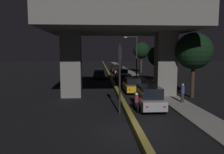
% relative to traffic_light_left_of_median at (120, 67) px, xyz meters
% --- Properties ---
extents(ground_plane, '(200.00, 200.00, 0.00)m').
position_rel_traffic_light_left_of_median_xyz_m(ground_plane, '(0.59, -3.83, -3.47)').
color(ground_plane, black).
extents(median_divider, '(0.38, 126.00, 0.41)m').
position_rel_traffic_light_left_of_median_xyz_m(median_divider, '(0.59, 31.17, -3.26)').
color(median_divider, olive).
rests_on(median_divider, ground_plane).
extents(sidewalk_right, '(2.18, 126.00, 0.13)m').
position_rel_traffic_light_left_of_median_xyz_m(sidewalk_right, '(5.44, 24.17, -3.40)').
color(sidewalk_right, gray).
rests_on(sidewalk_right, ground_plane).
extents(elevated_overpass, '(14.56, 10.81, 9.58)m').
position_rel_traffic_light_left_of_median_xyz_m(elevated_overpass, '(0.59, 6.61, 3.69)').
color(elevated_overpass, slate).
rests_on(elevated_overpass, ground_plane).
extents(traffic_light_left_of_median, '(0.30, 0.49, 5.09)m').
position_rel_traffic_light_left_of_median_xyz_m(traffic_light_left_of_median, '(0.00, 0.00, 0.00)').
color(traffic_light_left_of_median, black).
rests_on(traffic_light_left_of_median, ground_plane).
extents(street_lamp, '(2.24, 0.32, 7.20)m').
position_rel_traffic_light_left_of_median_xyz_m(street_lamp, '(4.46, 20.02, 0.84)').
color(street_lamp, '#2D2D30').
rests_on(street_lamp, ground_plane).
extents(car_silver_lead, '(1.93, 4.03, 1.84)m').
position_rel_traffic_light_left_of_median_xyz_m(car_silver_lead, '(2.48, 1.16, -2.50)').
color(car_silver_lead, gray).
rests_on(car_silver_lead, ground_plane).
extents(car_taxi_yellow_second, '(1.93, 4.23, 1.65)m').
position_rel_traffic_light_left_of_median_xyz_m(car_taxi_yellow_second, '(2.29, 8.64, -2.61)').
color(car_taxi_yellow_second, gold).
rests_on(car_taxi_yellow_second, ground_plane).
extents(car_dark_red_third, '(2.10, 4.31, 1.49)m').
position_rel_traffic_light_left_of_median_xyz_m(car_dark_red_third, '(2.18, 15.08, -2.69)').
color(car_dark_red_third, '#591414').
rests_on(car_dark_red_third, ground_plane).
extents(car_black_fourth, '(2.08, 4.16, 1.70)m').
position_rel_traffic_light_left_of_median_xyz_m(car_black_fourth, '(2.50, 21.37, -2.56)').
color(car_black_fourth, black).
rests_on(car_black_fourth, ground_plane).
extents(car_silver_fifth, '(1.90, 4.46, 1.91)m').
position_rel_traffic_light_left_of_median_xyz_m(car_silver_fifth, '(2.61, 28.82, -2.46)').
color(car_silver_fifth, gray).
rests_on(car_silver_fifth, ground_plane).
extents(car_dark_red_sixth, '(2.08, 4.76, 1.73)m').
position_rel_traffic_light_left_of_median_xyz_m(car_dark_red_sixth, '(2.38, 34.29, -2.58)').
color(car_dark_red_sixth, '#591414').
rests_on(car_dark_red_sixth, ground_plane).
extents(car_dark_green_lead_oncoming, '(2.05, 4.36, 1.53)m').
position_rel_traffic_light_left_of_median_xyz_m(car_dark_green_lead_oncoming, '(-1.38, 21.99, -2.69)').
color(car_dark_green_lead_oncoming, black).
rests_on(car_dark_green_lead_oncoming, ground_plane).
extents(car_dark_red_second_oncoming, '(2.03, 4.76, 1.59)m').
position_rel_traffic_light_left_of_median_xyz_m(car_dark_red_second_oncoming, '(-1.39, 30.23, -2.67)').
color(car_dark_red_second_oncoming, '#591414').
rests_on(car_dark_red_second_oncoming, ground_plane).
extents(motorcycle_black_filtering_near, '(0.34, 1.81, 1.41)m').
position_rel_traffic_light_left_of_median_xyz_m(motorcycle_black_filtering_near, '(1.42, 0.85, -2.87)').
color(motorcycle_black_filtering_near, black).
rests_on(motorcycle_black_filtering_near, ground_plane).
extents(pedestrian_on_sidewalk, '(0.32, 0.32, 1.66)m').
position_rel_traffic_light_left_of_median_xyz_m(pedestrian_on_sidewalk, '(5.85, 2.82, -2.50)').
color(pedestrian_on_sidewalk, '#2D261E').
rests_on(pedestrian_on_sidewalk, sidewalk_right).
extents(roadside_tree_kerbside_near, '(3.60, 3.60, 6.46)m').
position_rel_traffic_light_left_of_median_xyz_m(roadside_tree_kerbside_near, '(7.85, 5.38, 1.16)').
color(roadside_tree_kerbside_near, '#2D2116').
rests_on(roadside_tree_kerbside_near, ground_plane).
extents(roadside_tree_kerbside_mid, '(3.25, 3.25, 5.63)m').
position_rel_traffic_light_left_of_median_xyz_m(roadside_tree_kerbside_mid, '(7.70, 17.42, 0.51)').
color(roadside_tree_kerbside_mid, '#2D2116').
rests_on(roadside_tree_kerbside_mid, ground_plane).
extents(roadside_tree_kerbside_far, '(3.62, 3.62, 6.85)m').
position_rel_traffic_light_left_of_median_xyz_m(roadside_tree_kerbside_far, '(8.12, 32.82, 1.54)').
color(roadside_tree_kerbside_far, '#38281C').
rests_on(roadside_tree_kerbside_far, ground_plane).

